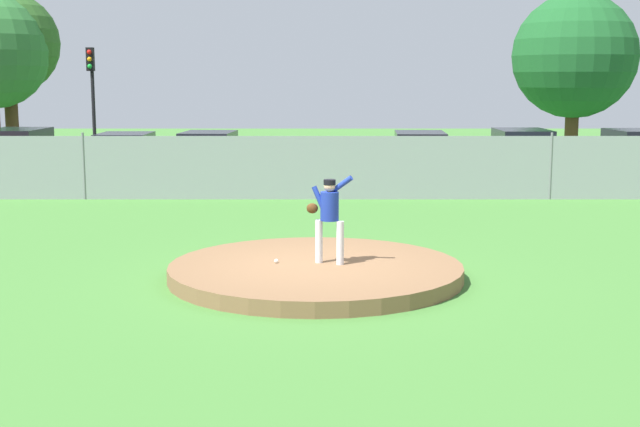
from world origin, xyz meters
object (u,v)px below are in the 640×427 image
Objects in this scene: traffic_cone_orange at (301,179)px; traffic_light_near at (95,86)px; parked_car_teal at (525,157)px; parked_car_silver at (212,158)px; parked_car_champagne at (423,158)px; baseball at (279,261)px; pitcher_youth at (332,212)px; parked_car_navy at (129,159)px; parked_car_red at (21,156)px; parked_car_slate at (639,156)px.

traffic_light_near reaches higher than traffic_cone_orange.
parked_car_teal is 7.69m from traffic_cone_orange.
parked_car_silver reaches higher than parked_car_champagne.
parked_car_silver is at bearing 101.92° from baseball.
parked_car_teal is at bearing 64.78° from pitcher_youth.
parked_car_silver is at bearing 5.57° from parked_car_navy.
pitcher_youth is at bearing -74.62° from parked_car_silver.
parked_car_red is 1.14× the size of parked_car_slate.
parked_car_silver is 1.04× the size of parked_car_navy.
parked_car_silver reaches higher than traffic_cone_orange.
parked_car_teal is (10.61, -0.19, 0.04)m from parked_car_silver.
pitcher_youth reaches higher than parked_car_red.
parked_car_red reaches higher than parked_car_champagne.
traffic_light_near reaches higher than parked_car_red.
parked_car_red is 9.72m from traffic_cone_orange.
traffic_light_near reaches higher than pitcher_youth.
parked_car_slate is 0.88× the size of traffic_light_near.
parked_car_navy is at bearing -177.93° from parked_car_champagne.
parked_car_champagne is 7.51m from parked_car_slate.
parked_car_red reaches higher than parked_car_slate.
traffic_cone_orange is (-7.54, -1.40, -0.58)m from parked_car_teal.
baseball is 15.19m from parked_car_navy.
traffic_cone_orange is (3.07, -1.58, -0.54)m from parked_car_silver.
pitcher_youth is 0.39× the size of parked_car_navy.
traffic_cone_orange is (9.57, -1.60, -0.59)m from parked_car_red.
baseball is 18.84m from parked_car_slate.
baseball is at bearing 177.85° from pitcher_youth.
pitcher_youth is at bearing -64.46° from parked_car_navy.
parked_car_slate is at bearing 54.03° from pitcher_youth.
parked_car_red is 3.73m from parked_car_navy.
parked_car_silver is 0.94× the size of parked_car_teal.
baseball is at bearing -78.08° from parked_car_silver.
parked_car_slate is (10.75, 14.81, -0.36)m from pitcher_youth.
parked_car_silver is 2.79m from parked_car_navy.
parked_car_navy is (-5.80, 14.03, 0.50)m from baseball.
traffic_light_near is at bearing 113.19° from baseball.
parked_car_champagne is (7.19, 0.09, 0.00)m from parked_car_silver.
parked_car_navy is at bearing 167.34° from traffic_cone_orange.
baseball is at bearing -118.27° from parked_car_teal.
parked_car_champagne is 0.98× the size of traffic_light_near.
parked_car_slate is 0.93× the size of parked_car_teal.
parked_car_champagne is 1.03× the size of parked_car_teal.
parked_car_teal is 0.95× the size of traffic_light_near.
traffic_light_near reaches higher than parked_car_teal.
parked_car_slate is (17.47, 0.75, 0.02)m from parked_car_navy.
traffic_light_near is (-12.30, 4.56, 2.39)m from parked_car_champagne.
parked_car_red reaches higher than parked_car_navy.
parked_car_navy is (-9.97, -0.36, -0.01)m from parked_car_champagne.
parked_car_navy is 0.86× the size of traffic_light_near.
pitcher_youth reaches higher than parked_car_slate.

